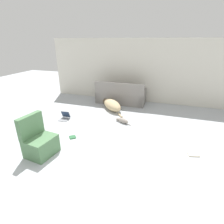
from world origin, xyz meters
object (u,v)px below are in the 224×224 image
(cat, at_px, (123,121))
(book_green, at_px, (73,137))
(couch, at_px, (121,96))
(dog, at_px, (112,105))
(laptop_open, at_px, (65,117))
(side_chair, at_px, (39,142))
(book_cream, at_px, (194,155))

(cat, relative_size, book_green, 2.34)
(couch, relative_size, dog, 1.52)
(cat, distance_m, laptop_open, 1.89)
(cat, height_order, side_chair, side_chair)
(book_green, bearing_deg, dog, 81.46)
(couch, distance_m, book_green, 3.10)
(book_cream, relative_size, book_green, 1.13)
(book_green, xyz_separation_m, side_chair, (-0.33, -0.84, 0.29))
(book_cream, distance_m, side_chair, 3.46)
(laptop_open, bearing_deg, dog, 43.43)
(book_cream, bearing_deg, side_chair, -163.37)
(couch, relative_size, book_cream, 7.49)
(couch, distance_m, side_chair, 3.97)
(book_cream, xyz_separation_m, book_green, (-2.97, -0.14, 0.00))
(dog, relative_size, side_chair, 1.40)
(couch, bearing_deg, dog, 79.76)
(dog, distance_m, laptop_open, 1.77)
(laptop_open, bearing_deg, side_chair, -78.91)
(book_green, bearing_deg, book_cream, 2.79)
(dog, distance_m, side_chair, 3.20)
(laptop_open, xyz_separation_m, book_cream, (3.81, -0.83, -0.07))
(dog, xyz_separation_m, book_green, (-0.34, -2.29, -0.16))
(couch, bearing_deg, book_cream, 130.52)
(book_green, distance_m, side_chair, 0.95)
(book_cream, xyz_separation_m, side_chair, (-3.30, -0.99, 0.29))
(couch, height_order, book_green, couch)
(laptop_open, bearing_deg, book_green, -53.99)
(cat, xyz_separation_m, side_chair, (-1.36, -2.12, 0.24))
(laptop_open, distance_m, side_chair, 1.90)
(couch, distance_m, laptop_open, 2.46)
(cat, height_order, laptop_open, laptop_open)
(couch, height_order, side_chair, side_chair)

